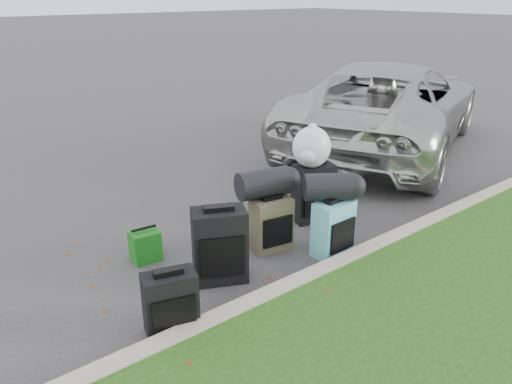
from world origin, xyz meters
TOP-DOWN VIEW (x-y plane):
  - ground at (0.00, 0.00)m, footprint 120.00×120.00m
  - curb at (0.00, -1.00)m, footprint 120.00×0.18m
  - suv at (3.99, 1.55)m, footprint 6.18×4.66m
  - suitcase_small_black at (-1.78, -0.77)m, footprint 0.49×0.36m
  - suitcase_large_black_left at (-0.99, -0.34)m, footprint 0.61×0.51m
  - suitcase_olive at (-0.17, -0.16)m, footprint 0.48×0.34m
  - suitcase_teal at (0.27, -0.68)m, footprint 0.44×0.27m
  - suitcase_large_black_right at (0.73, 0.10)m, footprint 0.55×0.42m
  - tote_green at (-1.40, 0.47)m, footprint 0.32×0.27m
  - tote_navy at (-0.58, 0.27)m, footprint 0.30×0.24m
  - duffel_left at (-0.19, -0.06)m, footprint 0.64×0.45m
  - duffel_right at (0.26, -0.60)m, footprint 0.60×0.54m
  - trash_bag at (0.67, 0.10)m, footprint 0.48×0.48m

SIDE VIEW (x-z plane):
  - ground at x=0.00m, z-range 0.00..0.00m
  - curb at x=0.00m, z-range 0.00..0.15m
  - tote_navy at x=-0.58m, z-range 0.00..0.30m
  - tote_green at x=-1.40m, z-range 0.00..0.34m
  - suitcase_small_black at x=-1.78m, z-range 0.00..0.55m
  - suitcase_olive at x=-0.17m, z-range 0.00..0.60m
  - suitcase_teal at x=0.27m, z-range 0.00..0.63m
  - suitcase_large_black_right at x=0.73m, z-range 0.00..0.73m
  - suitcase_large_black_left at x=-0.99m, z-range 0.00..0.76m
  - duffel_left at x=-0.19m, z-range 0.60..0.92m
  - duffel_right at x=0.26m, z-range 0.63..0.92m
  - suv at x=3.99m, z-range 0.00..1.56m
  - trash_bag at x=0.67m, z-range 0.73..1.21m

